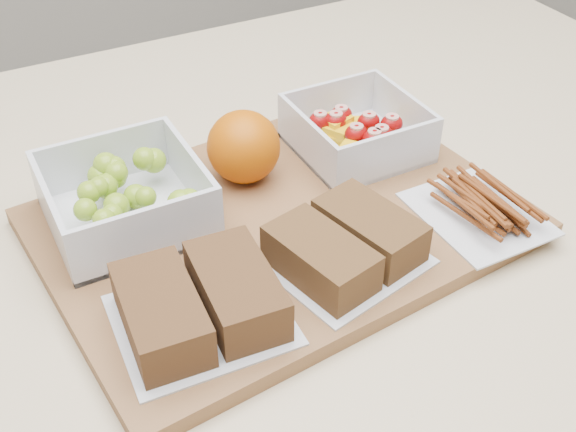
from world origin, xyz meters
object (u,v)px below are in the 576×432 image
orange (244,147)px  pretzel_bag (480,203)px  sandwich_bag_left (200,303)px  sandwich_bag_center (345,245)px  cutting_board (281,223)px  grape_container (127,197)px  fruit_container (356,133)px

orange → pretzel_bag: bearing=-43.2°
sandwich_bag_left → pretzel_bag: bearing=1.2°
sandwich_bag_center → cutting_board: bearing=104.0°
grape_container → pretzel_bag: bearing=-26.8°
fruit_container → sandwich_bag_center: (-0.10, -0.14, -0.00)m
sandwich_bag_center → pretzel_bag: 0.14m
pretzel_bag → sandwich_bag_center: bearing=179.3°
orange → pretzel_bag: orange is taller
sandwich_bag_left → pretzel_bag: 0.28m
grape_container → sandwich_bag_center: grape_container is taller
orange → pretzel_bag: 0.23m
grape_container → cutting_board: bearing=-26.8°
pretzel_bag → grape_container: bearing=153.2°
cutting_board → sandwich_bag_left: size_ratio=3.08×
sandwich_bag_center → sandwich_bag_left: bearing=-176.8°
grape_container → sandwich_bag_center: 0.20m
orange → sandwich_bag_left: 0.20m
cutting_board → fruit_container: bearing=22.6°
sandwich_bag_center → pretzel_bag: bearing=-0.7°
cutting_board → fruit_container: (0.12, 0.06, 0.03)m
fruit_container → sandwich_bag_center: size_ratio=0.85×
orange → sandwich_bag_center: bearing=-81.7°
fruit_container → sandwich_bag_center: 0.18m
cutting_board → grape_container: 0.14m
fruit_container → orange: size_ratio=1.70×
grape_container → orange: bearing=4.9°
grape_container → sandwich_bag_left: (0.01, -0.15, -0.00)m
sandwich_bag_center → pretzel_bag: sandwich_bag_center is taller
fruit_container → orange: bearing=176.3°
grape_container → sandwich_bag_center: (0.14, -0.14, -0.01)m
grape_container → orange: size_ratio=1.89×
fruit_container → sandwich_bag_left: (-0.24, -0.15, -0.00)m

